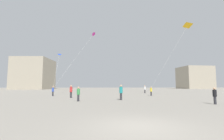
{
  "coord_description": "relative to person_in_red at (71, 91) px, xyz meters",
  "views": [
    {
      "loc": [
        -1.52,
        -7.0,
        1.73
      ],
      "look_at": [
        0.0,
        23.03,
        4.68
      ],
      "focal_mm": 25.8,
      "sensor_mm": 36.0,
      "label": 1
    }
  ],
  "objects": [
    {
      "name": "building_left_hall",
      "position": [
        -30.75,
        60.05,
        6.67
      ],
      "size": [
        16.63,
        18.48,
        15.33
      ],
      "color": "#A39984",
      "rests_on": "ground_plane"
    },
    {
      "name": "person_in_teal",
      "position": [
        6.83,
        -3.88,
        0.02
      ],
      "size": [
        0.4,
        0.4,
        1.86
      ],
      "rotation": [
        0.0,
        0.0,
        0.67
      ],
      "color": "#2D2D33",
      "rests_on": "ground_plane"
    },
    {
      "name": "kite_amber_delta",
      "position": [
        18.93,
        2.39,
        10.83
      ],
      "size": [
        6.75,
        2.54,
        11.13
      ],
      "color": "yellow"
    },
    {
      "name": "person_in_black",
      "position": [
        15.15,
        -8.89,
        -0.13
      ],
      "size": [
        0.34,
        0.34,
        1.58
      ],
      "rotation": [
        0.0,
        0.0,
        5.89
      ],
      "color": "#2D2D33",
      "rests_on": "ground_plane"
    },
    {
      "name": "person_in_white",
      "position": [
        14.39,
        14.03,
        0.0
      ],
      "size": [
        0.4,
        0.4,
        1.81
      ],
      "rotation": [
        0.0,
        0.0,
        4.77
      ],
      "color": "#2D2D33",
      "rests_on": "ground_plane"
    },
    {
      "name": "person_in_red",
      "position": [
        0.0,
        0.0,
        0.0
      ],
      "size": [
        0.39,
        0.39,
        1.81
      ],
      "rotation": [
        0.0,
        0.0,
        1.86
      ],
      "color": "#2D2D33",
      "rests_on": "ground_plane"
    },
    {
      "name": "person_in_blue",
      "position": [
        -3.86,
        4.18,
        -0.1
      ],
      "size": [
        0.36,
        0.36,
        1.64
      ],
      "rotation": [
        0.0,
        0.0,
        0.25
      ],
      "color": "#2D2D33",
      "rests_on": "ground_plane"
    },
    {
      "name": "person_in_green",
      "position": [
        1.87,
        -5.24,
        -0.1
      ],
      "size": [
        0.36,
        0.36,
        1.63
      ],
      "rotation": [
        0.0,
        0.0,
        3.74
      ],
      "color": "#2D2D33",
      "rests_on": "ground_plane"
    },
    {
      "name": "kite_cobalt_diamond",
      "position": [
        -4.63,
        10.25,
        7.24
      ],
      "size": [
        1.3,
        6.69,
        7.33
      ],
      "color": "blue"
    },
    {
      "name": "kite_magenta_diamond",
      "position": [
        2.11,
        13.29,
        12.69
      ],
      "size": [
        6.64,
        9.87,
        13.04
      ],
      "color": "#D12899"
    },
    {
      "name": "ground_plane",
      "position": [
        6.25,
        -16.63,
        -0.99
      ],
      "size": [
        300.0,
        300.0,
        0.0
      ],
      "primitive_type": "plane",
      "color": "#9E9689"
    },
    {
      "name": "person_in_yellow",
      "position": [
        12.95,
        4.15,
        -0.13
      ],
      "size": [
        0.34,
        0.34,
        1.58
      ],
      "rotation": [
        0.0,
        0.0,
        4.47
      ],
      "color": "#2D2D33",
      "rests_on": "ground_plane"
    },
    {
      "name": "building_centre_hall",
      "position": [
        59.25,
        70.46,
        5.54
      ],
      "size": [
        17.23,
        15.73,
        13.06
      ],
      "color": "#A39984",
      "rests_on": "ground_plane"
    }
  ]
}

